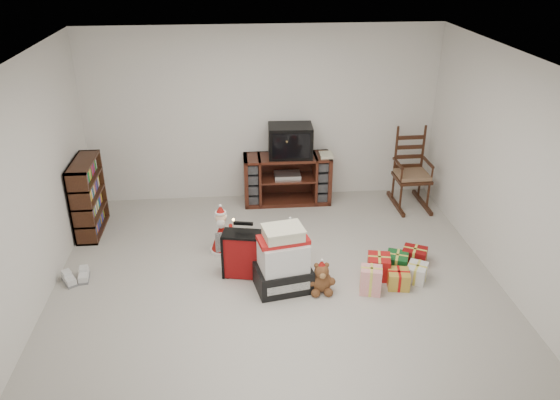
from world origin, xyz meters
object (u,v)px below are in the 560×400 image
(bookshelf, at_px, (88,198))
(santa_figurine, at_px, (290,245))
(rocking_chair, at_px, (410,178))
(red_suitcase, at_px, (243,254))
(tv_stand, at_px, (287,179))
(teddy_bear, at_px, (321,279))
(mrs_claus_figurine, at_px, (222,234))
(crt_television, at_px, (290,141))
(gift_pile, at_px, (283,263))
(sneaker_pair, at_px, (76,278))
(gift_cluster, at_px, (397,268))

(bookshelf, distance_m, santa_figurine, 2.73)
(rocking_chair, relative_size, red_suitcase, 1.84)
(tv_stand, height_order, bookshelf, bookshelf)
(teddy_bear, bearing_deg, mrs_claus_figurine, 138.69)
(red_suitcase, xyz_separation_m, crt_television, (0.75, 1.90, 0.66))
(teddy_bear, distance_m, crt_television, 2.43)
(bookshelf, relative_size, rocking_chair, 0.84)
(tv_stand, bearing_deg, bookshelf, -165.98)
(gift_pile, distance_m, sneaker_pair, 2.37)
(crt_television, bearing_deg, bookshelf, -163.84)
(santa_figurine, height_order, mrs_claus_figurine, mrs_claus_figurine)
(gift_pile, bearing_deg, rocking_chair, 33.38)
(crt_television, bearing_deg, gift_cluster, -62.12)
(teddy_bear, height_order, crt_television, crt_television)
(tv_stand, height_order, santa_figurine, tv_stand)
(mrs_claus_figurine, bearing_deg, tv_stand, 54.70)
(tv_stand, distance_m, rocking_chair, 1.78)
(rocking_chair, xyz_separation_m, teddy_bear, (-1.62, -2.07, -0.25))
(red_suitcase, bearing_deg, santa_figurine, 35.25)
(crt_television, bearing_deg, rocking_chair, -5.25)
(bookshelf, xyz_separation_m, red_suitcase, (1.96, -1.24, -0.20))
(gift_pile, height_order, santa_figurine, gift_pile)
(sneaker_pair, relative_size, crt_television, 0.55)
(santa_figurine, distance_m, crt_television, 1.81)
(tv_stand, xyz_separation_m, crt_television, (0.04, 0.01, 0.58))
(bookshelf, bearing_deg, santa_figurine, -21.41)
(gift_pile, distance_m, teddy_bear, 0.45)
(tv_stand, relative_size, red_suitcase, 1.94)
(teddy_bear, bearing_deg, tv_stand, 93.47)
(bookshelf, height_order, gift_cluster, bookshelf)
(teddy_bear, distance_m, sneaker_pair, 2.77)
(rocking_chair, height_order, gift_cluster, rocking_chair)
(rocking_chair, relative_size, gift_pile, 1.58)
(rocking_chair, distance_m, crt_television, 1.82)
(santa_figurine, height_order, gift_cluster, santa_figurine)
(bookshelf, height_order, teddy_bear, bookshelf)
(tv_stand, distance_m, red_suitcase, 2.02)
(tv_stand, height_order, teddy_bear, tv_stand)
(teddy_bear, relative_size, sneaker_pair, 1.03)
(gift_pile, distance_m, mrs_claus_figurine, 1.10)
(gift_pile, bearing_deg, tv_stand, 72.22)
(red_suitcase, height_order, santa_figurine, red_suitcase)
(tv_stand, distance_m, bookshelf, 2.74)
(teddy_bear, relative_size, crt_television, 0.57)
(red_suitcase, height_order, sneaker_pair, red_suitcase)
(tv_stand, relative_size, santa_figurine, 2.15)
(rocking_chair, xyz_separation_m, red_suitcase, (-2.47, -1.67, -0.12))
(tv_stand, distance_m, crt_television, 0.58)
(teddy_bear, bearing_deg, red_suitcase, 154.60)
(teddy_bear, bearing_deg, crt_television, 92.39)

